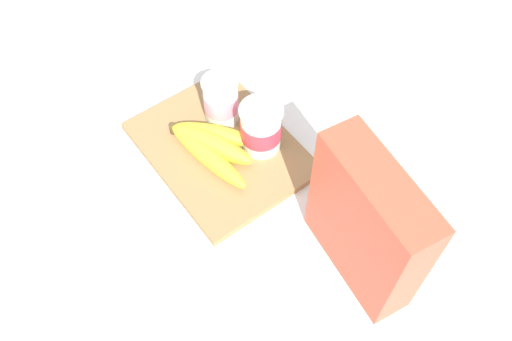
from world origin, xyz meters
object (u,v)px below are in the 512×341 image
cutting_board (220,148)px  yogurt_cup_front (221,100)px  cereal_box (367,225)px  banana_bunch (210,145)px  yogurt_cup_back (261,128)px

cutting_board → yogurt_cup_front: 0.09m
cereal_box → banana_bunch: cereal_box is taller
cutting_board → yogurt_cup_back: 0.09m
cutting_board → cereal_box: cereal_box is taller
yogurt_cup_front → yogurt_cup_back: size_ratio=1.00×
cutting_board → yogurt_cup_front: bearing=142.1°
yogurt_cup_front → yogurt_cup_back: bearing=12.2°
cutting_board → cereal_box: size_ratio=1.25×
yogurt_cup_front → banana_bunch: (0.05, -0.06, -0.03)m
cereal_box → yogurt_cup_back: size_ratio=2.54×
cereal_box → yogurt_cup_back: (-0.27, 0.01, -0.06)m
cutting_board → yogurt_cup_back: (0.04, 0.06, 0.06)m
yogurt_cup_front → yogurt_cup_back: (0.09, 0.02, 0.00)m
cereal_box → banana_bunch: size_ratio=1.23×
banana_bunch → yogurt_cup_back: bearing=62.5°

